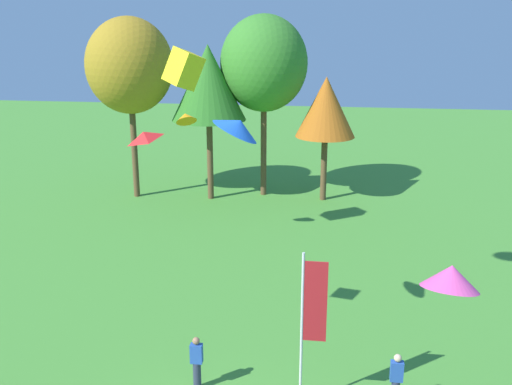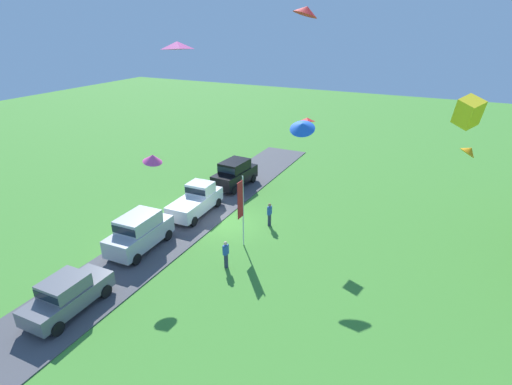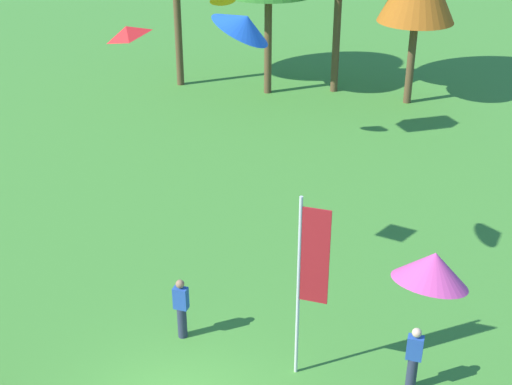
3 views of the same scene
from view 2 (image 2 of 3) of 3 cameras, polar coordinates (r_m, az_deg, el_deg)
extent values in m
plane|color=#478E33|center=(28.45, -4.13, -4.37)|extent=(120.00, 120.00, 0.00)
cube|color=#4C4C51|center=(29.73, -8.60, -3.24)|extent=(36.00, 4.40, 0.06)
cube|color=black|center=(34.19, -3.04, 2.31)|extent=(4.72, 2.20, 1.10)
cube|color=black|center=(33.85, -3.08, 3.84)|extent=(2.71, 1.93, 0.84)
cube|color=#19232D|center=(33.85, -3.08, 3.84)|extent=(2.76, 1.90, 0.46)
cylinder|color=black|center=(36.07, -2.89, 2.52)|extent=(0.69, 0.28, 0.68)
cylinder|color=black|center=(35.19, -0.41, 2.01)|extent=(0.69, 0.28, 0.68)
cylinder|color=black|center=(33.67, -5.75, 0.87)|extent=(0.69, 0.28, 0.68)
cylinder|color=black|center=(32.72, -3.16, 0.27)|extent=(0.69, 0.28, 0.68)
cube|color=white|center=(29.59, -8.66, -1.51)|extent=(5.05, 2.04, 1.00)
cube|color=white|center=(29.84, -7.95, 0.64)|extent=(1.55, 1.80, 0.80)
cube|color=#19232D|center=(29.84, -7.95, 0.64)|extent=(1.58, 1.77, 0.44)
cylinder|color=black|center=(31.54, -8.35, -0.87)|extent=(0.69, 0.26, 0.68)
cylinder|color=black|center=(30.67, -5.49, -1.44)|extent=(0.69, 0.26, 0.68)
cylinder|color=black|center=(29.03, -11.90, -3.37)|extent=(0.69, 0.26, 0.68)
cylinder|color=black|center=(28.08, -8.89, -4.08)|extent=(0.69, 0.26, 0.68)
cube|color=#B7B7BC|center=(25.88, -16.24, -5.94)|extent=(4.66, 2.05, 1.10)
cube|color=#B7B7BC|center=(25.44, -16.49, -4.03)|extent=(2.66, 1.85, 0.84)
cube|color=#19232D|center=(25.44, -16.49, -4.03)|extent=(2.71, 1.81, 0.46)
cylinder|color=black|center=(27.70, -15.53, -5.12)|extent=(0.69, 0.26, 0.68)
cylinder|color=black|center=(26.68, -12.49, -5.94)|extent=(0.69, 0.26, 0.68)
cylinder|color=black|center=(25.73, -19.88, -8.05)|extent=(0.69, 0.26, 0.68)
cylinder|color=black|center=(24.63, -16.76, -9.10)|extent=(0.69, 0.26, 0.68)
cube|color=slate|center=(22.10, -25.21, -13.39)|extent=(4.43, 1.88, 0.80)
cube|color=slate|center=(21.64, -25.76, -11.90)|extent=(2.03, 1.68, 0.70)
cube|color=#19232D|center=(21.64, -25.76, -11.90)|extent=(2.07, 1.64, 0.38)
cylinder|color=black|center=(23.63, -23.71, -11.73)|extent=(0.68, 0.25, 0.68)
cylinder|color=black|center=(22.52, -20.69, -13.06)|extent=(0.68, 0.25, 0.68)
cylinder|color=black|center=(22.26, -29.47, -15.31)|extent=(0.68, 0.25, 0.68)
cylinder|color=black|center=(21.08, -26.56, -17.00)|extent=(0.68, 0.25, 0.68)
cylinder|color=#2D334C|center=(27.85, 1.93, -3.94)|extent=(0.24, 0.24, 0.88)
cube|color=#2851AD|center=(27.52, 1.95, -2.57)|extent=(0.36, 0.22, 0.60)
sphere|color=#9E7051|center=(27.34, 1.96, -1.78)|extent=(0.22, 0.22, 0.22)
cylinder|color=#2D334C|center=(23.46, -4.29, -9.69)|extent=(0.24, 0.24, 0.88)
cube|color=#2851AD|center=(23.07, -4.35, -8.14)|extent=(0.36, 0.22, 0.60)
sphere|color=beige|center=(22.85, -4.38, -7.25)|extent=(0.22, 0.22, 0.22)
cylinder|color=silver|center=(24.66, -1.85, -2.76)|extent=(0.08, 0.08, 4.72)
cube|color=red|center=(23.98, -2.26, -1.06)|extent=(0.64, 0.04, 2.36)
cone|color=orange|center=(26.61, 28.17, 5.32)|extent=(1.33, 1.36, 0.88)
pyramid|color=#EA4C9E|center=(17.75, -11.19, 19.93)|extent=(1.39, 1.40, 0.39)
cone|color=red|center=(23.71, 7.17, 24.40)|extent=(1.98, 1.99, 0.80)
cone|color=blue|center=(23.72, 6.62, 9.40)|extent=(1.74, 1.73, 1.04)
pyramid|color=red|center=(26.50, 7.29, 10.29)|extent=(1.15, 1.13, 0.48)
cone|color=#EA4C9E|center=(23.21, -14.56, 4.75)|extent=(1.42, 1.47, 0.69)
cube|color=yellow|center=(26.00, 28.08, 10.10)|extent=(1.97, 1.68, 2.01)
camera|label=1|loc=(31.53, -28.29, 16.38)|focal=42.00mm
camera|label=3|loc=(28.57, -30.33, 17.07)|focal=50.00mm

